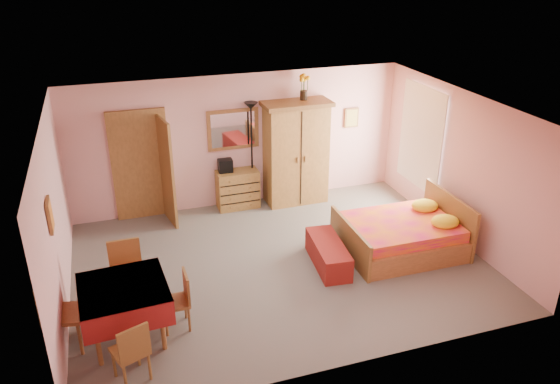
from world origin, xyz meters
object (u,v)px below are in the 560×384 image
object	(u,v)px
bed	(401,227)
chair_west	(64,313)
chair_east	(175,302)
wardrobe	(296,153)
bench	(328,254)
dining_table	(126,312)
chair_north	(128,277)
stereo	(225,166)
sunflower_vase	(304,87)
wall_mirror	(233,129)
chair_south	(130,350)
floor_lamp	(252,155)
chest_of_drawers	(238,189)

from	to	relation	value
bed	chair_west	world-z (taller)	chair_west
chair_west	chair_east	size ratio (longest dim) A/B	1.24
wardrobe	bench	distance (m)	2.63
wardrobe	chair_west	size ratio (longest dim) A/B	2.01
wardrobe	dining_table	bearing A→B (deg)	-137.78
bench	chair_north	distance (m)	3.15
stereo	chair_north	bearing A→B (deg)	-127.03
bench	dining_table	xyz separation A→B (m)	(-3.21, -0.84, 0.20)
stereo	sunflower_vase	bearing A→B (deg)	-1.44
wall_mirror	bench	distance (m)	3.18
chair_east	chair_south	bearing A→B (deg)	140.61
wall_mirror	bed	distance (m)	3.65
dining_table	chair_west	distance (m)	0.75
bed	chair_south	bearing A→B (deg)	-159.19
dining_table	sunflower_vase	bearing A→B (deg)	42.44
chair_north	chair_west	distance (m)	1.03
stereo	wardrobe	xyz separation A→B (m)	(1.40, -0.11, 0.14)
floor_lamp	chair_west	bearing A→B (deg)	-135.33
bench	chair_east	bearing A→B (deg)	-162.45
floor_lamp	bench	bearing A→B (deg)	-78.59
sunflower_vase	dining_table	world-z (taller)	sunflower_vase
wall_mirror	chair_south	bearing A→B (deg)	-119.22
floor_lamp	chair_west	world-z (taller)	floor_lamp
stereo	chair_north	world-z (taller)	stereo
sunflower_vase	dining_table	xyz separation A→B (m)	(-3.71, -3.39, -1.91)
stereo	chair_west	xyz separation A→B (m)	(-2.88, -3.35, -0.38)
sunflower_vase	chest_of_drawers	bearing A→B (deg)	-179.75
chest_of_drawers	sunflower_vase	xyz separation A→B (m)	(1.35, 0.01, 1.93)
wall_mirror	dining_table	world-z (taller)	wall_mirror
chest_of_drawers	chair_west	bearing A→B (deg)	-133.53
dining_table	chair_west	bearing A→B (deg)	174.12
chair_south	chair_west	xyz separation A→B (m)	(-0.73, 0.86, 0.09)
chest_of_drawers	stereo	distance (m)	0.56
floor_lamp	wardrobe	bearing A→B (deg)	-9.56
chair_south	chair_west	distance (m)	1.13
dining_table	wall_mirror	bearing A→B (deg)	56.73
wall_mirror	chair_east	world-z (taller)	wall_mirror
chair_south	chair_north	distance (m)	1.48
chair_west	chair_north	bearing A→B (deg)	138.27
wardrobe	chair_east	size ratio (longest dim) A/B	2.50
chest_of_drawers	chair_west	xyz separation A→B (m)	(-3.10, -3.31, 0.13)
sunflower_vase	chair_south	size ratio (longest dim) A/B	0.59
chair_north	chair_east	size ratio (longest dim) A/B	1.20
bed	chair_north	distance (m)	4.47
bed	chair_east	world-z (taller)	bed
dining_table	chair_east	bearing A→B (deg)	2.18
stereo	bench	bearing A→B (deg)	-67.51
chair_north	chair_west	xyz separation A→B (m)	(-0.82, -0.62, 0.02)
sunflower_vase	bench	bearing A→B (deg)	-101.00
chest_of_drawers	dining_table	size ratio (longest dim) A/B	0.74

